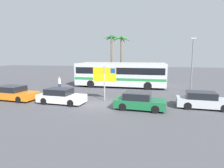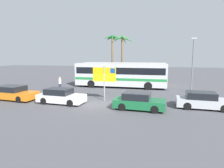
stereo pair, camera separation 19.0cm
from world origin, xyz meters
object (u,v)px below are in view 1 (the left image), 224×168
ferry_sign (105,76)px  car_green (139,101)px  bus_front_coach (120,74)px  car_silver (203,100)px  bus_rear_coach (123,72)px  car_white (61,96)px  car_orange (13,93)px  pedestrian_crossing_lot (59,83)px

ferry_sign → car_green: ferry_sign is taller
bus_front_coach → car_silver: (8.41, -8.62, -1.15)m
bus_rear_coach → car_silver: (8.54, -11.81, -1.15)m
ferry_sign → car_white: 4.32m
car_green → car_silver: bearing=19.4°
bus_rear_coach → ferry_sign: size_ratio=3.72×
car_orange → pedestrian_crossing_lot: pedestrian_crossing_lot is taller
car_orange → car_silver: bearing=7.5°
car_orange → car_silver: same height
bus_rear_coach → car_white: size_ratio=2.84×
bus_front_coach → car_white: size_ratio=2.84×
ferry_sign → bus_rear_coach: bearing=92.3°
car_orange → ferry_sign: bearing=15.4°
bus_front_coach → pedestrian_crossing_lot: size_ratio=7.28×
bus_rear_coach → car_silver: 14.62m
ferry_sign → pedestrian_crossing_lot: bearing=150.9°
car_silver → car_white: (-11.79, -1.15, -0.00)m
ferry_sign → car_green: bearing=-32.0°
ferry_sign → car_orange: ferry_sign is taller
car_green → ferry_sign: bearing=150.0°
car_silver → car_green: bearing=-161.4°
car_green → car_silver: size_ratio=0.95×
car_orange → pedestrian_crossing_lot: bearing=76.5°
bus_front_coach → car_green: size_ratio=2.97×
car_green → pedestrian_crossing_lot: bearing=152.0°
pedestrian_crossing_lot → bus_rear_coach: bearing=91.4°
bus_front_coach → car_silver: size_ratio=2.82×
bus_rear_coach → car_white: (-3.25, -12.97, -1.15)m
bus_front_coach → ferry_sign: (0.10, -7.84, 0.54)m
car_green → car_orange: 12.07m
car_white → bus_front_coach: bearing=73.9°
bus_front_coach → car_orange: (-8.56, -9.51, -1.15)m
car_orange → car_white: size_ratio=1.12×
car_white → pedestrian_crossing_lot: 6.80m
car_silver → pedestrian_crossing_lot: 15.87m
bus_front_coach → bus_rear_coach: (-0.12, 3.20, 0.00)m
car_white → car_green: bearing=0.7°
ferry_sign → car_green: size_ratio=0.80×
car_green → pedestrian_crossing_lot: pedestrian_crossing_lot is taller
car_silver → ferry_sign: bearing=177.0°
car_green → car_white: same height
car_silver → car_white: size_ratio=1.01×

